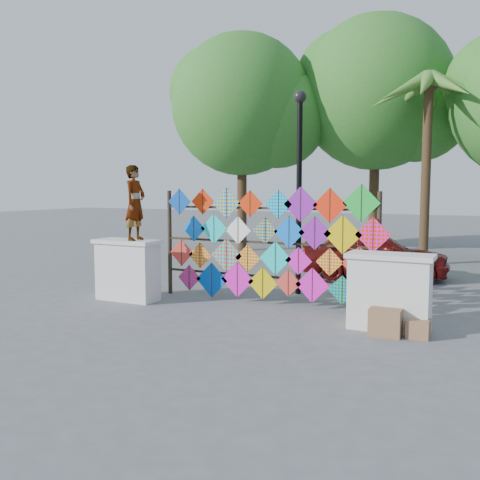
# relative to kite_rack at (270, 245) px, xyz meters

# --- Properties ---
(ground) EXTENTS (80.00, 80.00, 0.00)m
(ground) POSITION_rel_kite_rack_xyz_m (-0.15, -0.73, -1.21)
(ground) COLOR slate
(ground) RESTS_ON ground
(parapet_left) EXTENTS (1.40, 0.65, 1.28)m
(parapet_left) POSITION_rel_kite_rack_xyz_m (-2.85, -0.93, -0.56)
(parapet_left) COLOR white
(parapet_left) RESTS_ON ground
(parapet_right) EXTENTS (1.40, 0.65, 1.28)m
(parapet_right) POSITION_rel_kite_rack_xyz_m (2.55, -0.93, -0.56)
(parapet_right) COLOR white
(parapet_right) RESTS_ON ground
(kite_rack) EXTENTS (4.95, 0.24, 2.44)m
(kite_rack) POSITION_rel_kite_rack_xyz_m (0.00, 0.00, 0.00)
(kite_rack) COLOR black
(kite_rack) RESTS_ON ground
(tree_west) EXTENTS (5.85, 5.20, 8.01)m
(tree_west) POSITION_rel_kite_rack_xyz_m (-4.55, 8.30, 4.17)
(tree_west) COLOR #4B3920
(tree_west) RESTS_ON ground
(tree_mid) EXTENTS (6.30, 5.60, 8.61)m
(tree_mid) POSITION_rel_kite_rack_xyz_m (-0.04, 10.30, 4.57)
(tree_mid) COLOR #4B3920
(tree_mid) RESTS_ON ground
(palm_tree) EXTENTS (3.62, 3.62, 5.83)m
(palm_tree) POSITION_rel_kite_rack_xyz_m (2.05, 7.27, 3.74)
(palm_tree) COLOR #4B3920
(palm_tree) RESTS_ON ground
(vendor_woman) EXTENTS (0.40, 0.58, 1.55)m
(vendor_woman) POSITION_rel_kite_rack_xyz_m (-2.62, -0.93, 0.84)
(vendor_woman) COLOR #99999E
(vendor_woman) RESTS_ON parapet_left
(sedan) EXTENTS (3.98, 2.24, 1.28)m
(sedan) POSITION_rel_kite_rack_xyz_m (1.21, 4.12, -0.57)
(sedan) COLOR maroon
(sedan) RESTS_ON ground
(lamppost) EXTENTS (0.28, 0.28, 4.46)m
(lamppost) POSITION_rel_kite_rack_xyz_m (0.15, 1.27, 1.48)
(lamppost) COLOR black
(lamppost) RESTS_ON ground
(cardboard_box_near) EXTENTS (0.50, 0.44, 0.44)m
(cardboard_box_near) POSITION_rel_kite_rack_xyz_m (2.58, -1.28, -0.99)
(cardboard_box_near) COLOR #936547
(cardboard_box_near) RESTS_ON ground
(cardboard_box_far) EXTENTS (0.35, 0.32, 0.29)m
(cardboard_box_far) POSITION_rel_kite_rack_xyz_m (3.07, -1.22, -1.06)
(cardboard_box_far) COLOR #936547
(cardboard_box_far) RESTS_ON ground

